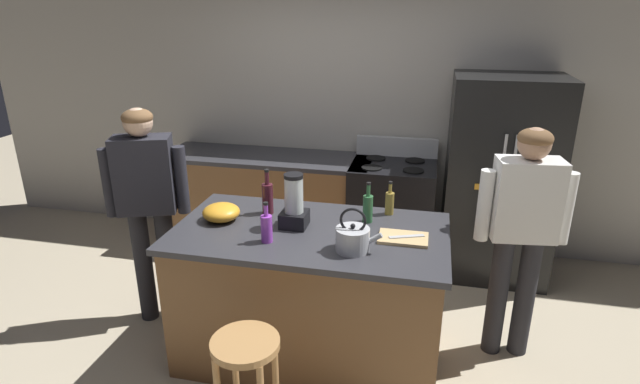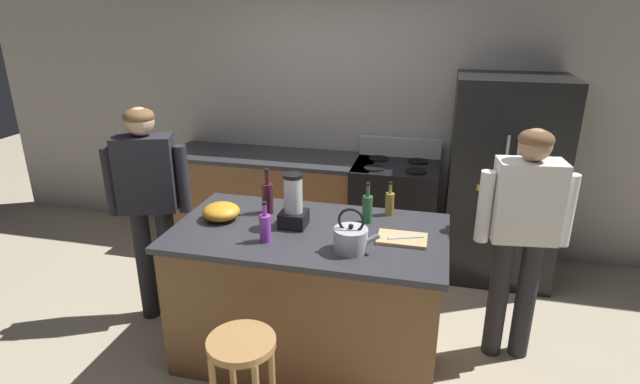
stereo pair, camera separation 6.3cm
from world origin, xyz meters
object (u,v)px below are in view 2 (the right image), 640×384
(kitchen_island, at_px, (309,294))
(tea_kettle, at_px, (351,238))
(person_by_sink_right, at_px, (523,226))
(cutting_board, at_px, (402,239))
(person_by_island_left, at_px, (149,196))
(refrigerator, at_px, (502,181))
(blender_appliance, at_px, (293,204))
(mixing_bowl, at_px, (221,212))
(chef_knife, at_px, (405,237))
(bar_stool, at_px, (243,364))
(bottle_soda, at_px, (265,227))
(bottle_vinegar, at_px, (390,203))
(bottle_wine, at_px, (268,197))
(bottle_olive_oil, at_px, (367,208))
(stove_range, at_px, (394,212))

(kitchen_island, height_order, tea_kettle, tea_kettle)
(tea_kettle, bearing_deg, kitchen_island, 145.07)
(person_by_sink_right, distance_m, cutting_board, 0.81)
(person_by_island_left, bearing_deg, cutting_board, -5.73)
(refrigerator, bearing_deg, cutting_board, -115.63)
(blender_appliance, bearing_deg, mixing_bowl, -178.64)
(chef_knife, bearing_deg, blender_appliance, 155.39)
(refrigerator, bearing_deg, tea_kettle, -120.29)
(bar_stool, relative_size, bottle_soda, 2.67)
(bottle_vinegar, bearing_deg, kitchen_island, -141.31)
(kitchen_island, bearing_deg, bar_stool, -99.54)
(kitchen_island, relative_size, blender_appliance, 4.92)
(bottle_wine, xyz_separation_m, tea_kettle, (0.66, -0.43, -0.04))
(mixing_bowl, xyz_separation_m, cutting_board, (1.20, -0.03, -0.05))
(cutting_board, distance_m, chef_knife, 0.02)
(tea_kettle, bearing_deg, bottle_soda, 179.90)
(refrigerator, distance_m, blender_appliance, 2.05)
(bottle_soda, bearing_deg, bar_stool, -83.17)
(kitchen_island, bearing_deg, bottle_olive_oil, 31.74)
(mixing_bowl, height_order, cutting_board, mixing_bowl)
(bottle_olive_oil, height_order, tea_kettle, bottle_olive_oil)
(bar_stool, distance_m, bottle_olive_oil, 1.26)
(blender_appliance, relative_size, bottle_soda, 1.39)
(stove_range, relative_size, bar_stool, 1.65)
(person_by_sink_right, bearing_deg, refrigerator, 90.46)
(kitchen_island, distance_m, bottle_olive_oil, 0.70)
(person_by_sink_right, bearing_deg, blender_appliance, -168.61)
(person_by_island_left, xyz_separation_m, chef_knife, (1.85, -0.18, -0.03))
(refrigerator, relative_size, stove_range, 1.57)
(bottle_vinegar, height_order, chef_knife, bottle_vinegar)
(bottle_soda, bearing_deg, person_by_sink_right, 19.49)
(person_by_island_left, xyz_separation_m, bottle_soda, (1.03, -0.39, 0.04))
(refrigerator, relative_size, bottle_olive_oil, 6.39)
(refrigerator, xyz_separation_m, stove_range, (-0.91, 0.02, -0.40))
(person_by_sink_right, xyz_separation_m, bottle_olive_oil, (-0.98, -0.12, 0.07))
(bottle_soda, bearing_deg, stove_range, 70.42)
(person_by_island_left, bearing_deg, refrigerator, 27.37)
(cutting_board, bearing_deg, person_by_sink_right, 24.61)
(stove_range, relative_size, blender_appliance, 3.17)
(bottle_olive_oil, bearing_deg, bottle_wine, -179.76)
(bottle_olive_oil, xyz_separation_m, tea_kettle, (-0.03, -0.43, -0.02))
(bottle_vinegar, distance_m, cutting_board, 0.41)
(bottle_olive_oil, bearing_deg, kitchen_island, -148.26)
(mixing_bowl, bearing_deg, bar_stool, -61.14)
(refrigerator, distance_m, person_by_sink_right, 1.18)
(refrigerator, distance_m, person_by_island_left, 2.88)
(tea_kettle, bearing_deg, cutting_board, 36.84)
(person_by_sink_right, height_order, blender_appliance, person_by_sink_right)
(person_by_island_left, bearing_deg, bottle_olive_oil, 1.30)
(bottle_vinegar, bearing_deg, mixing_bowl, -162.06)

